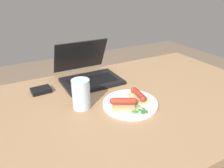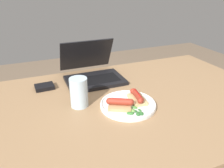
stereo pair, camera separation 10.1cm
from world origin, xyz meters
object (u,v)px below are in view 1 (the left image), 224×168
at_px(plate, 130,103).
at_px(drinking_glass, 81,94).
at_px(external_drive, 41,90).
at_px(laptop, 88,73).

distance_m(plate, drinking_glass, 0.22).
bearing_deg(external_drive, laptop, 2.97).
bearing_deg(drinking_glass, plate, -24.06).
bearing_deg(plate, external_drive, 134.91).
bearing_deg(drinking_glass, laptop, 61.38).
distance_m(drinking_glass, external_drive, 0.27).
height_order(laptop, plate, laptop).
relative_size(laptop, plate, 1.26).
bearing_deg(plate, drinking_glass, 155.94).
xyz_separation_m(laptop, external_drive, (-0.26, -0.03, -0.03)).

